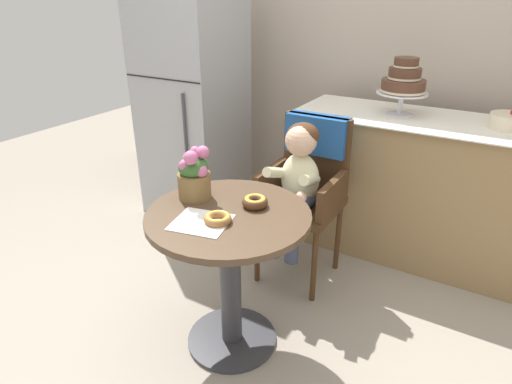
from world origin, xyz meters
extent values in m
plane|color=gray|center=(0.00, 0.00, 0.00)|extent=(8.00, 8.00, 0.00)
cube|color=#B2A393|center=(0.00, 1.85, 1.35)|extent=(4.80, 0.10, 2.70)
cylinder|color=#4C3826|center=(0.00, 0.00, 0.70)|extent=(0.72, 0.72, 0.03)
cylinder|color=#333338|center=(0.00, 0.00, 0.34)|extent=(0.10, 0.10, 0.69)
cylinder|color=#333338|center=(0.00, 0.00, 0.01)|extent=(0.44, 0.44, 0.02)
cube|color=#472D19|center=(0.04, 0.67, 0.47)|extent=(0.42, 0.42, 0.04)
cube|color=#472D19|center=(0.04, 0.86, 0.72)|extent=(0.40, 0.04, 0.46)
cube|color=#472D19|center=(-0.15, 0.67, 0.58)|extent=(0.04, 0.38, 0.18)
cube|color=#472D19|center=(0.23, 0.67, 0.58)|extent=(0.04, 0.38, 0.18)
cube|color=#1E4C8C|center=(0.04, 0.86, 0.84)|extent=(0.36, 0.11, 0.22)
cylinder|color=#472D19|center=(-0.14, 0.49, 0.23)|extent=(0.03, 0.03, 0.45)
cylinder|color=#472D19|center=(0.22, 0.49, 0.23)|extent=(0.03, 0.03, 0.45)
cylinder|color=#472D19|center=(-0.14, 0.85, 0.23)|extent=(0.03, 0.03, 0.45)
cylinder|color=#472D19|center=(0.22, 0.85, 0.23)|extent=(0.03, 0.03, 0.45)
ellipsoid|color=beige|center=(0.04, 0.65, 0.64)|extent=(0.22, 0.16, 0.30)
sphere|color=#E0B293|center=(0.04, 0.64, 0.87)|extent=(0.17, 0.17, 0.17)
ellipsoid|color=#4C2D19|center=(0.04, 0.66, 0.89)|extent=(0.17, 0.17, 0.14)
cylinder|color=beige|center=(-0.06, 0.56, 0.69)|extent=(0.08, 0.23, 0.13)
sphere|color=#E0B293|center=(-0.05, 0.48, 0.62)|extent=(0.06, 0.06, 0.06)
cylinder|color=beige|center=(0.13, 0.56, 0.69)|extent=(0.08, 0.23, 0.13)
sphere|color=#E0B293|center=(0.12, 0.48, 0.62)|extent=(0.06, 0.06, 0.06)
cylinder|color=#3F4760|center=(-0.02, 0.57, 0.53)|extent=(0.09, 0.22, 0.09)
cylinder|color=#3F4760|center=(-0.02, 0.46, 0.36)|extent=(0.08, 0.08, 0.26)
cylinder|color=#3F4760|center=(0.09, 0.57, 0.53)|extent=(0.09, 0.22, 0.09)
cylinder|color=#3F4760|center=(0.09, 0.46, 0.36)|extent=(0.08, 0.08, 0.26)
cube|color=white|center=(-0.05, -0.13, 0.72)|extent=(0.26, 0.25, 0.00)
torus|color=#4C2D19|center=(0.07, 0.11, 0.74)|extent=(0.12, 0.12, 0.04)
torus|color=gold|center=(0.07, 0.11, 0.75)|extent=(0.10, 0.10, 0.02)
torus|color=#936033|center=(0.01, -0.09, 0.74)|extent=(0.12, 0.12, 0.03)
torus|color=gold|center=(0.01, -0.09, 0.75)|extent=(0.10, 0.10, 0.02)
cylinder|color=brown|center=(-0.22, 0.05, 0.78)|extent=(0.15, 0.15, 0.12)
ellipsoid|color=#38662D|center=(-0.22, 0.05, 0.87)|extent=(0.14, 0.14, 0.10)
sphere|color=#CC6699|center=(-0.17, 0.04, 0.86)|extent=(0.06, 0.06, 0.06)
sphere|color=#CC6699|center=(-0.18, 0.08, 0.94)|extent=(0.06, 0.06, 0.06)
sphere|color=#CC6699|center=(-0.23, 0.08, 0.94)|extent=(0.04, 0.04, 0.04)
sphere|color=#CC6699|center=(-0.24, 0.06, 0.90)|extent=(0.07, 0.07, 0.07)
sphere|color=#CC6699|center=(-0.24, 0.03, 0.87)|extent=(0.07, 0.07, 0.07)
sphere|color=#CC6699|center=(-0.23, 0.01, 0.89)|extent=(0.05, 0.05, 0.05)
sphere|color=#CC6699|center=(-0.19, 0.00, 0.94)|extent=(0.06, 0.06, 0.06)
cube|color=#93754C|center=(0.55, 1.30, 0.45)|extent=(1.50, 0.56, 0.90)
cube|color=white|center=(0.55, 1.30, 0.90)|extent=(1.56, 0.62, 0.01)
cylinder|color=silver|center=(0.38, 1.30, 0.91)|extent=(0.16, 0.16, 0.01)
cylinder|color=silver|center=(0.38, 1.30, 0.97)|extent=(0.03, 0.03, 0.12)
cylinder|color=silver|center=(0.38, 1.30, 1.03)|extent=(0.30, 0.30, 0.01)
cylinder|color=#4C2D1E|center=(0.38, 1.30, 1.08)|extent=(0.26, 0.25, 0.08)
cylinder|color=beige|center=(0.38, 1.30, 1.05)|extent=(0.26, 0.26, 0.01)
cylinder|color=#4C2D1E|center=(0.38, 1.30, 1.15)|extent=(0.19, 0.19, 0.07)
cylinder|color=beige|center=(0.38, 1.30, 1.12)|extent=(0.19, 0.19, 0.01)
cylinder|color=#4C2D1E|center=(0.38, 1.30, 1.21)|extent=(0.14, 0.14, 0.06)
cylinder|color=beige|center=(0.38, 1.30, 1.19)|extent=(0.14, 0.14, 0.01)
cylinder|color=beige|center=(0.97, 1.32, 0.94)|extent=(0.21, 0.21, 0.08)
cube|color=#9EA0A5|center=(-1.05, 1.10, 0.85)|extent=(0.64, 0.60, 1.70)
cube|color=black|center=(-1.05, 0.80, 1.06)|extent=(0.63, 0.01, 0.01)
cylinder|color=#3F3F44|center=(-0.87, 0.79, 0.77)|extent=(0.02, 0.02, 0.45)
camera|label=1|loc=(0.94, -1.35, 1.59)|focal=30.26mm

